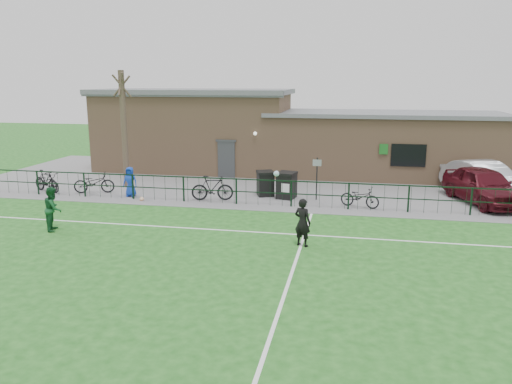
% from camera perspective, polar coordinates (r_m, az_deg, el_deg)
% --- Properties ---
extents(ground, '(90.00, 90.00, 0.00)m').
position_cam_1_polar(ground, '(14.93, -3.76, -9.05)').
color(ground, '#1A5418').
rests_on(ground, ground).
extents(paving_strip, '(34.00, 13.00, 0.02)m').
position_cam_1_polar(paving_strip, '(27.68, 3.41, 1.20)').
color(paving_strip, slate).
rests_on(paving_strip, ground).
extents(pitch_line_touch, '(28.00, 0.10, 0.01)m').
position_cam_1_polar(pitch_line_touch, '(22.19, 1.40, -1.70)').
color(pitch_line_touch, white).
rests_on(pitch_line_touch, ground).
extents(pitch_line_mid, '(28.00, 0.10, 0.01)m').
position_cam_1_polar(pitch_line_mid, '(18.60, -0.60, -4.56)').
color(pitch_line_mid, white).
rests_on(pitch_line_mid, ground).
extents(pitch_line_perp, '(0.10, 16.00, 0.01)m').
position_cam_1_polar(pitch_line_perp, '(14.57, 3.97, -9.60)').
color(pitch_line_perp, white).
rests_on(pitch_line_perp, ground).
extents(perimeter_fence, '(28.00, 0.10, 1.20)m').
position_cam_1_polar(perimeter_fence, '(22.24, 1.50, -0.09)').
color(perimeter_fence, black).
rests_on(perimeter_fence, ground).
extents(bare_tree, '(0.30, 0.30, 6.00)m').
position_cam_1_polar(bare_tree, '(26.68, -14.84, 6.86)').
color(bare_tree, '#46372A').
rests_on(bare_tree, ground).
extents(wheelie_bin_left, '(0.98, 1.04, 1.12)m').
position_cam_1_polar(wheelie_bin_left, '(24.17, 1.07, 0.90)').
color(wheelie_bin_left, black).
rests_on(wheelie_bin_left, paving_strip).
extents(wheelie_bin_right, '(0.94, 1.02, 1.17)m').
position_cam_1_polar(wheelie_bin_right, '(23.66, 3.52, 0.68)').
color(wheelie_bin_right, black).
rests_on(wheelie_bin_right, paving_strip).
extents(sign_post, '(0.06, 0.06, 2.00)m').
position_cam_1_polar(sign_post, '(23.38, 6.95, 1.50)').
color(sign_post, black).
rests_on(sign_post, paving_strip).
extents(car_maroon, '(3.31, 5.22, 1.65)m').
position_cam_1_polar(car_maroon, '(24.84, 24.56, 0.69)').
color(car_maroon, '#450C14').
rests_on(car_maroon, paving_strip).
extents(car_silver, '(3.62, 5.24, 1.64)m').
position_cam_1_polar(car_silver, '(26.60, 24.61, 1.40)').
color(car_silver, '#B6B8BE').
rests_on(car_silver, paving_strip).
extents(bicycle_a, '(1.93, 1.31, 0.96)m').
position_cam_1_polar(bicycle_a, '(27.15, -22.72, 1.05)').
color(bicycle_a, black).
rests_on(bicycle_a, paving_strip).
extents(bicycle_b, '(1.86, 1.17, 1.08)m').
position_cam_1_polar(bicycle_b, '(27.19, -22.88, 1.18)').
color(bicycle_b, black).
rests_on(bicycle_b, paving_strip).
extents(bicycle_c, '(2.08, 1.25, 1.03)m').
position_cam_1_polar(bicycle_c, '(26.01, -18.02, 1.02)').
color(bicycle_c, black).
rests_on(bicycle_c, paving_strip).
extents(bicycle_d, '(2.02, 0.93, 1.17)m').
position_cam_1_polar(bicycle_d, '(23.28, -5.02, 0.46)').
color(bicycle_d, black).
rests_on(bicycle_d, paving_strip).
extents(bicycle_e, '(1.85, 1.13, 0.92)m').
position_cam_1_polar(bicycle_e, '(22.43, 11.79, -0.57)').
color(bicycle_e, black).
rests_on(bicycle_e, paving_strip).
extents(spectator_child, '(0.72, 0.49, 1.43)m').
position_cam_1_polar(spectator_child, '(24.74, -14.19, 1.15)').
color(spectator_child, '#143DBC').
rests_on(spectator_child, paving_strip).
extents(goalkeeper_kick, '(1.79, 3.08, 2.08)m').
position_cam_1_polar(goalkeeper_kick, '(16.98, 5.25, -3.31)').
color(goalkeeper_kick, black).
rests_on(goalkeeper_kick, ground).
extents(outfield_player, '(0.87, 0.97, 1.65)m').
position_cam_1_polar(outfield_player, '(20.11, -22.17, -1.77)').
color(outfield_player, '#164F27').
rests_on(outfield_player, ground).
extents(ball_ground, '(0.20, 0.20, 0.20)m').
position_cam_1_polar(ball_ground, '(23.82, -12.92, -0.78)').
color(ball_ground, white).
rests_on(ball_ground, ground).
extents(clubhouse, '(24.25, 5.40, 4.96)m').
position_cam_1_polar(clubhouse, '(30.40, 2.58, 6.46)').
color(clubhouse, '#A17B5A').
rests_on(clubhouse, ground).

